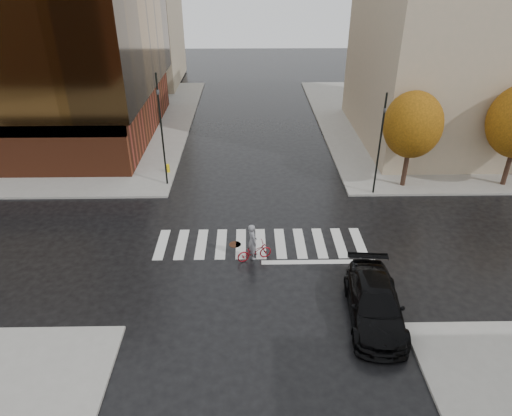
{
  "coord_description": "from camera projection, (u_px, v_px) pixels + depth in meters",
  "views": [
    {
      "loc": [
        -0.63,
        -20.69,
        14.16
      ],
      "look_at": [
        -0.25,
        0.99,
        2.0
      ],
      "focal_mm": 32.0,
      "sensor_mm": 36.0,
      "label": 1
    }
  ],
  "objects": [
    {
      "name": "traffic_light_ne",
      "position": [
        380.0,
        139.0,
        28.68
      ],
      "size": [
        0.15,
        0.18,
        6.71
      ],
      "rotation": [
        0.0,
        0.0,
        3.04
      ],
      "color": "black",
      "rests_on": "sidewalk_ne"
    },
    {
      "name": "sidewalk_ne",
      "position": [
        474.0,
        121.0,
        43.58
      ],
      "size": [
        30.0,
        30.0,
        0.15
      ],
      "primitive_type": "cube",
      "color": "gray",
      "rests_on": "ground"
    },
    {
      "name": "fire_hydrant",
      "position": [
        168.0,
        167.0,
        33.17
      ],
      "size": [
        0.23,
        0.23,
        0.66
      ],
      "color": "yellow",
      "rests_on": "sidewalk_nw"
    },
    {
      "name": "crosswalk",
      "position": [
        261.0,
        243.0,
        25.42
      ],
      "size": [
        12.0,
        3.0,
        0.01
      ],
      "primitive_type": "cube",
      "color": "silver",
      "rests_on": "ground"
    },
    {
      "name": "traffic_light_nw",
      "position": [
        161.0,
        123.0,
        29.55
      ],
      "size": [
        0.2,
        0.16,
        7.6
      ],
      "rotation": [
        0.0,
        0.0,
        -1.62
      ],
      "color": "black",
      "rests_on": "sidewalk_nw"
    },
    {
      "name": "sidewalk_nw",
      "position": [
        32.0,
        124.0,
        42.94
      ],
      "size": [
        30.0,
        30.0,
        0.15
      ],
      "primitive_type": "cube",
      "color": "gray",
      "rests_on": "ground"
    },
    {
      "name": "building_ne_tan",
      "position": [
        473.0,
        26.0,
        35.59
      ],
      "size": [
        16.0,
        16.0,
        18.0
      ],
      "primitive_type": "cube",
      "color": "tan",
      "rests_on": "sidewalk_ne"
    },
    {
      "name": "cyclist",
      "position": [
        254.0,
        248.0,
        23.75
      ],
      "size": [
        1.99,
        1.24,
        2.13
      ],
      "rotation": [
        0.0,
        0.0,
        1.91
      ],
      "color": "maroon",
      "rests_on": "ground"
    },
    {
      "name": "ground",
      "position": [
        261.0,
        249.0,
        24.98
      ],
      "size": [
        120.0,
        120.0,
        0.0
      ],
      "primitive_type": "plane",
      "color": "black",
      "rests_on": "ground"
    },
    {
      "name": "sedan",
      "position": [
        375.0,
        303.0,
        19.88
      ],
      "size": [
        2.75,
        5.77,
        1.62
      ],
      "primitive_type": "imported",
      "rotation": [
        0.0,
        0.0,
        -0.09
      ],
      "color": "black",
      "rests_on": "ground"
    },
    {
      "name": "manhole",
      "position": [
        235.0,
        244.0,
        25.32
      ],
      "size": [
        0.68,
        0.68,
        0.01
      ],
      "primitive_type": "cylinder",
      "rotation": [
        0.0,
        0.0,
        -0.02
      ],
      "color": "#4A2A1A",
      "rests_on": "ground"
    },
    {
      "name": "tree_ne_a",
      "position": [
        413.0,
        125.0,
        29.41
      ],
      "size": [
        3.8,
        3.8,
        6.5
      ],
      "color": "black",
      "rests_on": "sidewalk_ne"
    }
  ]
}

